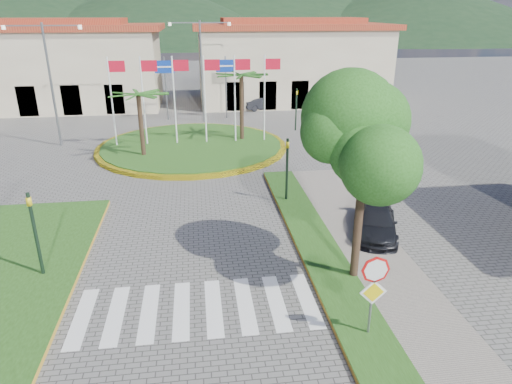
{
  "coord_description": "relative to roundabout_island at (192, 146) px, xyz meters",
  "views": [
    {
      "loc": [
        0.33,
        -8.06,
        8.69
      ],
      "look_at": [
        2.48,
        8.0,
        2.22
      ],
      "focal_mm": 32.0,
      "sensor_mm": 36.0,
      "label": 1
    }
  ],
  "objects": [
    {
      "name": "car_dark_b",
      "position": [
        6.66,
        12.19,
        0.43
      ],
      "size": [
        3.89,
        2.2,
        1.21
      ],
      "primitive_type": "imported",
      "rotation": [
        0.0,
        0.0,
        1.83
      ],
      "color": "black",
      "rests_on": "ground"
    },
    {
      "name": "building_right",
      "position": [
        10.0,
        16.0,
        3.73
      ],
      "size": [
        19.08,
        9.54,
        8.05
      ],
      "color": "#BCAD8E",
      "rests_on": "ground"
    },
    {
      "name": "traffic_light_right",
      "position": [
        4.5,
        -10.0,
        1.77
      ],
      "size": [
        0.15,
        0.18,
        3.2
      ],
      "color": "black",
      "rests_on": "ground"
    },
    {
      "name": "white_van",
      "position": [
        -11.85,
        14.33,
        0.36
      ],
      "size": [
        3.97,
        2.07,
        1.07
      ],
      "primitive_type": "imported",
      "rotation": [
        0.0,
        0.0,
        1.65
      ],
      "color": "white",
      "rests_on": "ground"
    },
    {
      "name": "street_lamp_centre",
      "position": [
        1.0,
        8.0,
        4.32
      ],
      "size": [
        4.8,
        0.16,
        8.0
      ],
      "color": "slate",
      "rests_on": "ground"
    },
    {
      "name": "building_left",
      "position": [
        -14.0,
        16.0,
        3.73
      ],
      "size": [
        23.32,
        9.54,
        8.05
      ],
      "color": "#BCAD8E",
      "rests_on": "ground"
    },
    {
      "name": "car_side_right",
      "position": [
        7.5,
        -13.85,
        0.41
      ],
      "size": [
        2.84,
        4.32,
        1.16
      ],
      "primitive_type": "imported",
      "rotation": [
        0.0,
        0.0,
        -0.33
      ],
      "color": "black",
      "rests_on": "ground"
    },
    {
      "name": "street_lamp_west",
      "position": [
        -9.0,
        2.0,
        4.32
      ],
      "size": [
        4.8,
        0.16,
        8.0
      ],
      "color": "slate",
      "rests_on": "ground"
    },
    {
      "name": "traffic_light_left",
      "position": [
        -5.2,
        -15.5,
        1.77
      ],
      "size": [
        0.15,
        0.18,
        3.2
      ],
      "color": "black",
      "rests_on": "ground"
    },
    {
      "name": "direction_sign_east",
      "position": [
        3.0,
        8.97,
        3.36
      ],
      "size": [
        1.6,
        0.14,
        5.2
      ],
      "color": "slate",
      "rests_on": "ground"
    },
    {
      "name": "roundabout_island",
      "position": [
        0.0,
        0.0,
        0.0
      ],
      "size": [
        12.7,
        12.7,
        6.0
      ],
      "color": "yellow",
      "rests_on": "ground"
    },
    {
      "name": "stop_sign",
      "position": [
        4.9,
        -20.04,
        1.62
      ],
      "size": [
        0.8,
        0.11,
        2.65
      ],
      "color": "slate",
      "rests_on": "ground"
    },
    {
      "name": "crosswalk",
      "position": [
        -0.0,
        -18.0,
        -0.17
      ],
      "size": [
        8.0,
        3.0,
        0.01
      ],
      "primitive_type": "cube",
      "color": "silver",
      "rests_on": "ground"
    },
    {
      "name": "traffic_light_far",
      "position": [
        8.0,
        4.0,
        1.77
      ],
      "size": [
        0.18,
        0.15,
        3.2
      ],
      "color": "black",
      "rests_on": "ground"
    },
    {
      "name": "hill_near_back",
      "position": [
        -10.0,
        108.0,
        7.83
      ],
      "size": [
        110.0,
        110.0,
        16.0
      ],
      "primitive_type": "cone",
      "color": "black",
      "rests_on": "ground"
    },
    {
      "name": "car_dark_a",
      "position": [
        -6.61,
        12.56,
        0.45
      ],
      "size": [
        3.82,
        1.93,
        1.25
      ],
      "primitive_type": "imported",
      "rotation": [
        0.0,
        0.0,
        1.44
      ],
      "color": "black",
      "rests_on": "ground"
    },
    {
      "name": "sidewalk_right",
      "position": [
        6.0,
        -20.0,
        -0.1
      ],
      "size": [
        4.0,
        28.0,
        0.15
      ],
      "primitive_type": "cube",
      "color": "gray",
      "rests_on": "ground"
    },
    {
      "name": "direction_sign_west",
      "position": [
        -2.0,
        8.97,
        3.36
      ],
      "size": [
        1.6,
        0.14,
        5.2
      ],
      "color": "slate",
      "rests_on": "ground"
    },
    {
      "name": "deciduous_tree",
      "position": [
        5.5,
        -17.0,
        5.0
      ],
      "size": [
        3.6,
        3.6,
        6.8
      ],
      "color": "black",
      "rests_on": "ground"
    },
    {
      "name": "verge_right",
      "position": [
        4.8,
        -20.0,
        -0.08
      ],
      "size": [
        1.6,
        28.0,
        0.18
      ],
      "primitive_type": "cube",
      "color": "#224614",
      "rests_on": "ground"
    },
    {
      "name": "hill_far_east",
      "position": [
        70.0,
        113.0,
        8.83
      ],
      "size": [
        120.0,
        120.0,
        18.0
      ],
      "primitive_type": "cone",
      "color": "black",
      "rests_on": "ground"
    }
  ]
}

